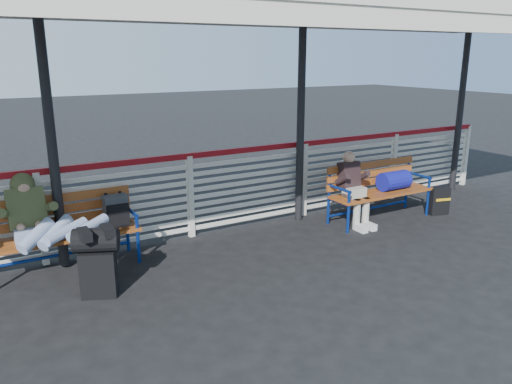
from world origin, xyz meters
TOP-DOWN VIEW (x-y plane):
  - ground at (0.00, 0.00)m, footprint 60.00×60.00m
  - fence at (0.00, 1.90)m, footprint 12.08×0.08m
  - canopy at (-0.00, 0.87)m, footprint 12.60×3.60m
  - luggage_stack at (-1.61, 0.68)m, footprint 0.54×0.43m
  - bench_left at (-1.66, 1.63)m, footprint 1.80×0.56m
  - bench_right at (3.03, 1.13)m, footprint 1.80×0.56m
  - traveler_man at (-1.96, 1.30)m, footprint 0.93×1.50m
  - companion_person at (2.37, 1.11)m, footprint 0.32×0.66m
  - suitcase_side at (3.97, 0.81)m, footprint 0.36×0.27m

SIDE VIEW (x-z plane):
  - ground at x=0.00m, z-range 0.00..0.00m
  - suitcase_side at x=3.97m, z-range 0.00..0.45m
  - luggage_stack at x=-1.61m, z-range 0.03..0.82m
  - bench_left at x=-1.66m, z-range 0.12..1.04m
  - bench_right at x=3.03m, z-range 0.12..1.04m
  - companion_person at x=2.37m, z-range 0.02..1.17m
  - fence at x=0.00m, z-range 0.04..1.28m
  - traveler_man at x=-1.96m, z-range 0.31..1.08m
  - canopy at x=0.00m, z-range 1.46..4.62m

